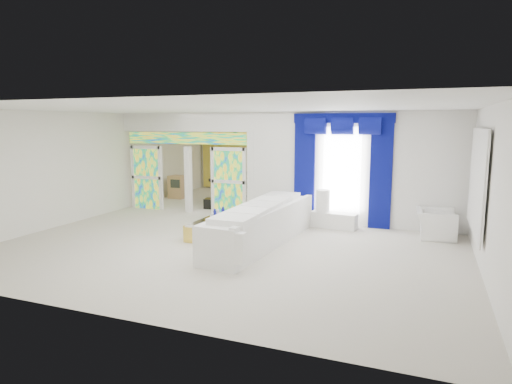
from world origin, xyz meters
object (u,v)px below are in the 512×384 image
at_px(console_table, 334,220).
at_px(grand_piano, 239,188).
at_px(coffee_table, 214,227).
at_px(white_sofa, 262,226).
at_px(armchair, 436,224).

height_order(console_table, grand_piano, grand_piano).
distance_m(coffee_table, console_table, 3.14).
xyz_separation_m(white_sofa, console_table, (1.19, 2.14, -0.20)).
distance_m(coffee_table, armchair, 5.29).
height_order(console_table, armchair, armchair).
bearing_deg(console_table, grand_piano, 143.63).
distance_m(white_sofa, grand_piano, 5.73).
relative_size(coffee_table, armchair, 1.72).
height_order(white_sofa, grand_piano, grand_piano).
bearing_deg(white_sofa, armchair, 33.67).
height_order(coffee_table, grand_piano, grand_piano).
bearing_deg(console_table, white_sofa, -118.94).
height_order(white_sofa, coffee_table, white_sofa).
distance_m(console_table, armchair, 2.46).
relative_size(white_sofa, console_table, 3.51).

